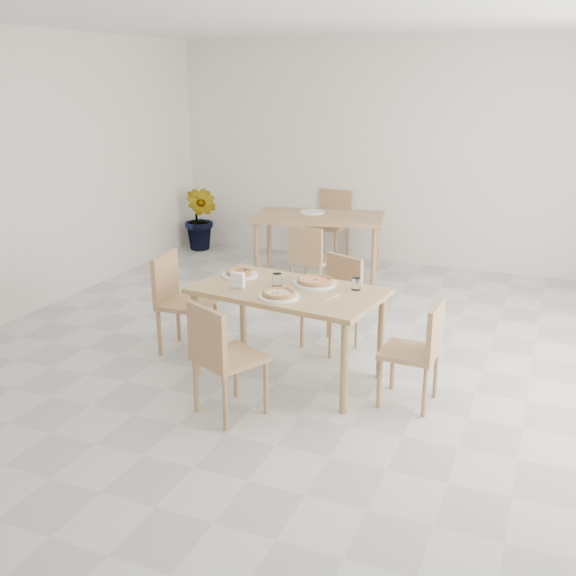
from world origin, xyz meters
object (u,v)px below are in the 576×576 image
at_px(plate_mushroom, 279,296).
at_px(pizza_pepperoni, 240,272).
at_px(tumbler_b, 277,280).
at_px(chair_west, 178,296).
at_px(second_table, 319,222).
at_px(plate_empty, 312,212).
at_px(potted_plant, 201,219).
at_px(tumbler_a, 356,284).
at_px(pizza_mushroom, 279,293).
at_px(chair_south, 220,352).
at_px(main_table, 288,299).
at_px(plate_pepperoni, 240,275).
at_px(plate_margherita, 315,283).
at_px(pizza_margherita, 315,281).
at_px(chair_back_s, 310,256).
at_px(chair_back_n, 332,220).
at_px(chair_north, 336,295).
at_px(chair_east, 420,347).
at_px(napkin_holder, 238,281).

height_order(plate_mushroom, pizza_pepperoni, pizza_pepperoni).
bearing_deg(tumbler_b, chair_west, 172.78).
relative_size(second_table, plate_empty, 5.53).
bearing_deg(potted_plant, pizza_pepperoni, -55.81).
relative_size(plate_mushroom, tumbler_a, 3.27).
xyz_separation_m(pizza_mushroom, tumbler_a, (0.48, 0.40, 0.02)).
bearing_deg(chair_south, chair_west, -19.48).
distance_m(chair_west, potted_plant, 3.59).
xyz_separation_m(main_table, pizza_mushroom, (0.02, -0.23, 0.12)).
height_order(plate_mushroom, potted_plant, potted_plant).
bearing_deg(chair_west, plate_pepperoni, -94.13).
relative_size(plate_margherita, pizza_mushroom, 1.25).
bearing_deg(chair_south, pizza_margherita, -82.59).
xyz_separation_m(plate_pepperoni, potted_plant, (-2.18, 3.21, -0.31)).
bearing_deg(potted_plant, plate_empty, -14.32).
bearing_deg(second_table, chair_back_s, -88.85).
height_order(pizza_mushroom, second_table, pizza_mushroom).
bearing_deg(pizza_mushroom, tumbler_a, 39.80).
xyz_separation_m(chair_west, pizza_margherita, (1.27, 0.03, 0.28)).
xyz_separation_m(plate_margherita, chair_back_s, (-0.71, 1.80, -0.29)).
xyz_separation_m(chair_west, potted_plant, (-1.58, 3.22, -0.06)).
xyz_separation_m(chair_west, plate_margherita, (1.27, 0.03, 0.25)).
xyz_separation_m(chair_back_n, potted_plant, (-1.83, -0.23, -0.08)).
relative_size(chair_back_s, plate_empty, 2.69).
bearing_deg(pizza_mushroom, chair_north, 82.81).
height_order(pizza_margherita, tumbler_b, tumbler_b).
bearing_deg(tumbler_a, chair_back_s, 120.36).
distance_m(chair_west, chair_east, 2.20).
relative_size(plate_mushroom, second_table, 0.19).
distance_m(chair_north, potted_plant, 3.85).
bearing_deg(chair_back_s, chair_back_n, -72.21).
relative_size(chair_north, napkin_holder, 6.24).
xyz_separation_m(chair_north, chair_east, (0.93, -0.86, -0.01)).
bearing_deg(tumbler_a, plate_empty, 116.73).
relative_size(pizza_pepperoni, second_table, 0.15).
bearing_deg(napkin_holder, plate_empty, 99.92).
bearing_deg(second_table, tumbler_b, -88.92).
distance_m(chair_west, pizza_pepperoni, 0.67).
height_order(chair_north, second_table, chair_north).
relative_size(chair_east, second_table, 0.48).
bearing_deg(main_table, pizza_pepperoni, 169.17).
bearing_deg(chair_back_s, second_table, -69.60).
height_order(pizza_pepperoni, potted_plant, potted_plant).
xyz_separation_m(tumbler_a, potted_plant, (-3.19, 3.20, -0.35)).
bearing_deg(main_table, chair_back_n, 110.90).
bearing_deg(plate_margherita, potted_plant, 131.67).
distance_m(chair_south, plate_mushroom, 0.66).
distance_m(chair_south, chair_back_n, 4.46).
relative_size(tumbler_b, napkin_holder, 0.78).
height_order(chair_east, pizza_pepperoni, pizza_pepperoni).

